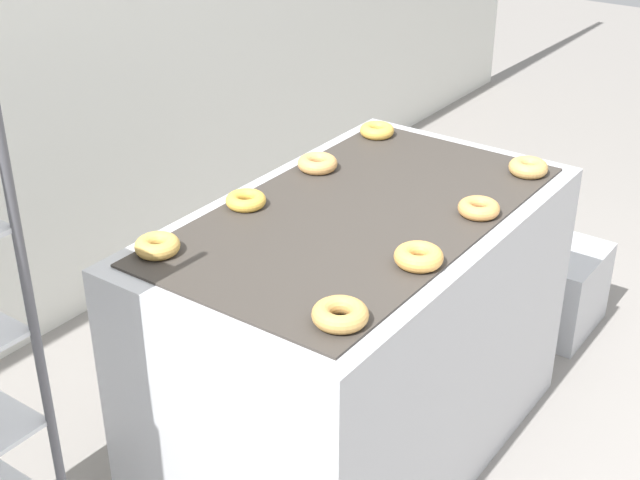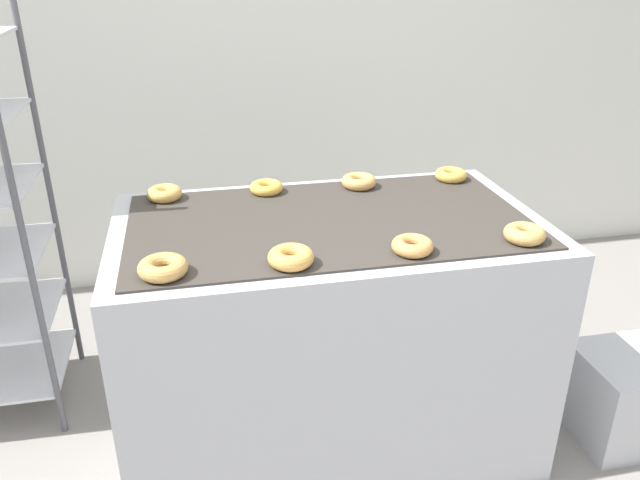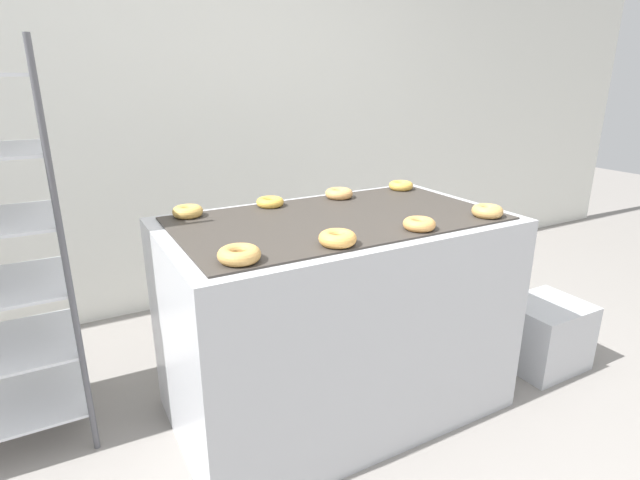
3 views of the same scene
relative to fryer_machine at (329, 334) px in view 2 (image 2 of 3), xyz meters
name	(u,v)px [view 2 (image 2 of 3)]	position (x,y,z in m)	size (l,w,h in m)	color
wall_back	(267,22)	(0.00, 1.46, 0.95)	(8.00, 0.05, 2.80)	silver
fryer_machine	(329,334)	(0.00, 0.00, 0.00)	(1.43, 0.83, 0.91)	#B7BABF
glaze_bin	(629,396)	(1.13, -0.24, -0.28)	(0.39, 0.34, 0.35)	#B7BABF
donut_near_left	(163,268)	(-0.54, -0.29, 0.48)	(0.14, 0.14, 0.05)	tan
donut_near_midleft	(291,257)	(-0.18, -0.30, 0.48)	(0.13, 0.13, 0.05)	gold
donut_near_midright	(412,246)	(0.19, -0.30, 0.48)	(0.12, 0.12, 0.04)	tan
donut_near_right	(525,234)	(0.55, -0.29, 0.48)	(0.13, 0.13, 0.05)	tan
donut_far_left	(165,193)	(-0.54, 0.31, 0.48)	(0.12, 0.12, 0.05)	gold
donut_far_midleft	(266,187)	(-0.17, 0.30, 0.47)	(0.12, 0.12, 0.04)	gold
donut_far_midright	(359,181)	(0.18, 0.29, 0.48)	(0.13, 0.13, 0.04)	tan
donut_far_right	(451,175)	(0.55, 0.30, 0.47)	(0.12, 0.12, 0.04)	gold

